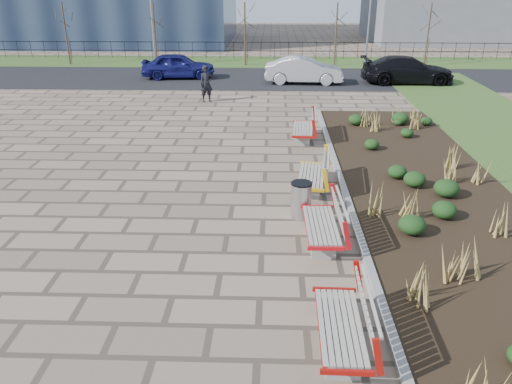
{
  "coord_description": "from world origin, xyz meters",
  "views": [
    {
      "loc": [
        1.85,
        -7.86,
        5.63
      ],
      "look_at": [
        1.5,
        3.0,
        0.9
      ],
      "focal_mm": 35.0,
      "sensor_mm": 36.0,
      "label": 1
    }
  ],
  "objects_px": {
    "bench_a": "(340,322)",
    "lamp_west": "(152,19)",
    "car_blue": "(178,66)",
    "car_black": "(407,70)",
    "bench_c": "(312,173)",
    "bench_b": "(321,223)",
    "litter_bin": "(301,200)",
    "lamp_east": "(369,19)",
    "pedestrian": "(206,84)",
    "bench_d": "(303,127)",
    "car_silver": "(304,70)"
  },
  "relations": [
    {
      "from": "bench_b",
      "to": "litter_bin",
      "type": "height_order",
      "value": "bench_b"
    },
    {
      "from": "litter_bin",
      "to": "car_blue",
      "type": "distance_m",
      "value": 19.39
    },
    {
      "from": "litter_bin",
      "to": "bench_d",
      "type": "bearing_deg",
      "value": 86.57
    },
    {
      "from": "bench_d",
      "to": "litter_bin",
      "type": "distance_m",
      "value": 6.48
    },
    {
      "from": "lamp_east",
      "to": "bench_b",
      "type": "bearing_deg",
      "value": -101.88
    },
    {
      "from": "bench_c",
      "to": "car_black",
      "type": "xyz_separation_m",
      "value": [
        6.43,
        15.47,
        0.26
      ]
    },
    {
      "from": "lamp_west",
      "to": "litter_bin",
      "type": "bearing_deg",
      "value": -69.03
    },
    {
      "from": "bench_a",
      "to": "bench_b",
      "type": "bearing_deg",
      "value": 91.1
    },
    {
      "from": "bench_b",
      "to": "pedestrian",
      "type": "xyz_separation_m",
      "value": [
        -4.3,
        13.75,
        0.36
      ]
    },
    {
      "from": "bench_a",
      "to": "lamp_west",
      "type": "height_order",
      "value": "lamp_west"
    },
    {
      "from": "litter_bin",
      "to": "car_black",
      "type": "height_order",
      "value": "car_black"
    },
    {
      "from": "bench_c",
      "to": "car_black",
      "type": "relative_size",
      "value": 0.41
    },
    {
      "from": "bench_b",
      "to": "lamp_east",
      "type": "bearing_deg",
      "value": 76.94
    },
    {
      "from": "bench_c",
      "to": "lamp_east",
      "type": "relative_size",
      "value": 0.35
    },
    {
      "from": "bench_b",
      "to": "car_black",
      "type": "bearing_deg",
      "value": 69.69
    },
    {
      "from": "car_blue",
      "to": "car_silver",
      "type": "height_order",
      "value": "car_blue"
    },
    {
      "from": "bench_d",
      "to": "pedestrian",
      "type": "relative_size",
      "value": 1.21
    },
    {
      "from": "litter_bin",
      "to": "pedestrian",
      "type": "relative_size",
      "value": 0.53
    },
    {
      "from": "bench_b",
      "to": "lamp_east",
      "type": "height_order",
      "value": "lamp_east"
    },
    {
      "from": "bench_c",
      "to": "pedestrian",
      "type": "relative_size",
      "value": 1.21
    },
    {
      "from": "pedestrian",
      "to": "lamp_east",
      "type": "xyz_separation_m",
      "value": [
        9.3,
        10.02,
        2.18
      ]
    },
    {
      "from": "bench_b",
      "to": "litter_bin",
      "type": "distance_m",
      "value": 1.36
    },
    {
      "from": "car_silver",
      "to": "car_black",
      "type": "xyz_separation_m",
      "value": [
        5.81,
        0.2,
        0.02
      ]
    },
    {
      "from": "bench_b",
      "to": "lamp_east",
      "type": "distance_m",
      "value": 24.42
    },
    {
      "from": "bench_b",
      "to": "lamp_east",
      "type": "relative_size",
      "value": 0.35
    },
    {
      "from": "car_blue",
      "to": "lamp_east",
      "type": "xyz_separation_m",
      "value": [
        11.7,
        4.13,
        2.3
      ]
    },
    {
      "from": "bench_d",
      "to": "car_silver",
      "type": "relative_size",
      "value": 0.48
    },
    {
      "from": "pedestrian",
      "to": "car_blue",
      "type": "height_order",
      "value": "pedestrian"
    },
    {
      "from": "car_blue",
      "to": "car_black",
      "type": "relative_size",
      "value": 0.83
    },
    {
      "from": "car_blue",
      "to": "bench_a",
      "type": "bearing_deg",
      "value": -169.0
    },
    {
      "from": "pedestrian",
      "to": "bench_c",
      "type": "bearing_deg",
      "value": -90.59
    },
    {
      "from": "bench_b",
      "to": "car_black",
      "type": "xyz_separation_m",
      "value": [
        6.43,
        18.54,
        0.26
      ]
    },
    {
      "from": "car_black",
      "to": "lamp_east",
      "type": "relative_size",
      "value": 0.85
    },
    {
      "from": "bench_a",
      "to": "pedestrian",
      "type": "bearing_deg",
      "value": 105.07
    },
    {
      "from": "bench_a",
      "to": "bench_b",
      "type": "height_order",
      "value": "same"
    },
    {
      "from": "car_blue",
      "to": "lamp_west",
      "type": "distance_m",
      "value": 5.26
    },
    {
      "from": "bench_c",
      "to": "lamp_west",
      "type": "relative_size",
      "value": 0.35
    },
    {
      "from": "car_blue",
      "to": "car_black",
      "type": "bearing_deg",
      "value": -99.9
    },
    {
      "from": "lamp_east",
      "to": "car_blue",
      "type": "bearing_deg",
      "value": -160.54
    },
    {
      "from": "bench_b",
      "to": "bench_c",
      "type": "height_order",
      "value": "same"
    },
    {
      "from": "bench_c",
      "to": "bench_d",
      "type": "distance_m",
      "value": 4.7
    },
    {
      "from": "car_black",
      "to": "car_blue",
      "type": "bearing_deg",
      "value": 84.84
    },
    {
      "from": "car_black",
      "to": "lamp_west",
      "type": "xyz_separation_m",
      "value": [
        -15.43,
        5.23,
        2.28
      ]
    },
    {
      "from": "car_silver",
      "to": "car_black",
      "type": "relative_size",
      "value": 0.85
    },
    {
      "from": "bench_b",
      "to": "bench_c",
      "type": "xyz_separation_m",
      "value": [
        0.0,
        3.07,
        0.0
      ]
    },
    {
      "from": "bench_c",
      "to": "bench_b",
      "type": "bearing_deg",
      "value": -83.25
    },
    {
      "from": "car_blue",
      "to": "lamp_west",
      "type": "xyz_separation_m",
      "value": [
        -2.3,
        4.13,
        2.3
      ]
    },
    {
      "from": "bench_b",
      "to": "car_blue",
      "type": "distance_m",
      "value": 20.75
    },
    {
      "from": "bench_d",
      "to": "lamp_west",
      "type": "relative_size",
      "value": 0.35
    },
    {
      "from": "pedestrian",
      "to": "car_silver",
      "type": "xyz_separation_m",
      "value": [
        4.93,
        4.59,
        -0.13
      ]
    }
  ]
}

